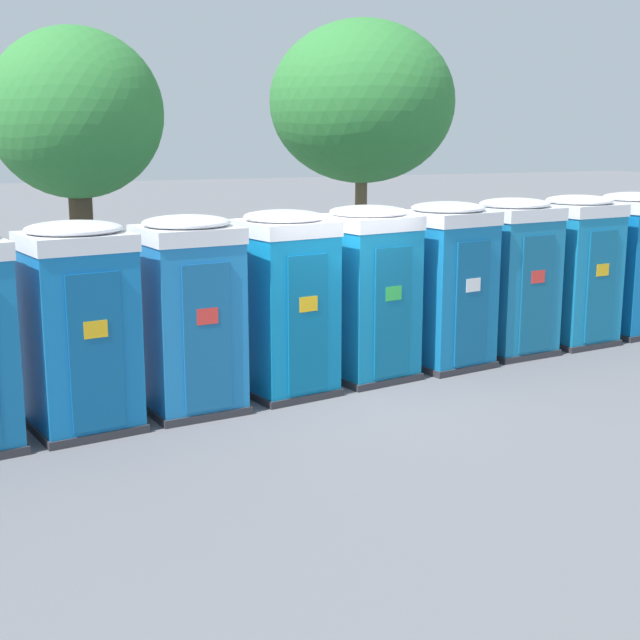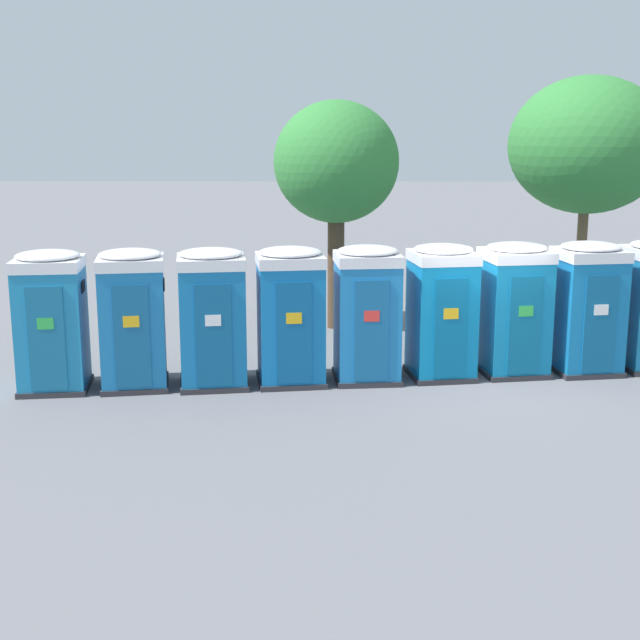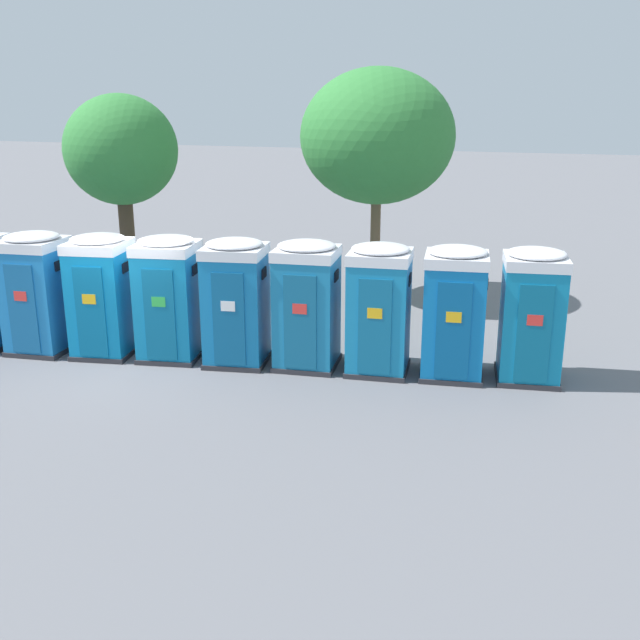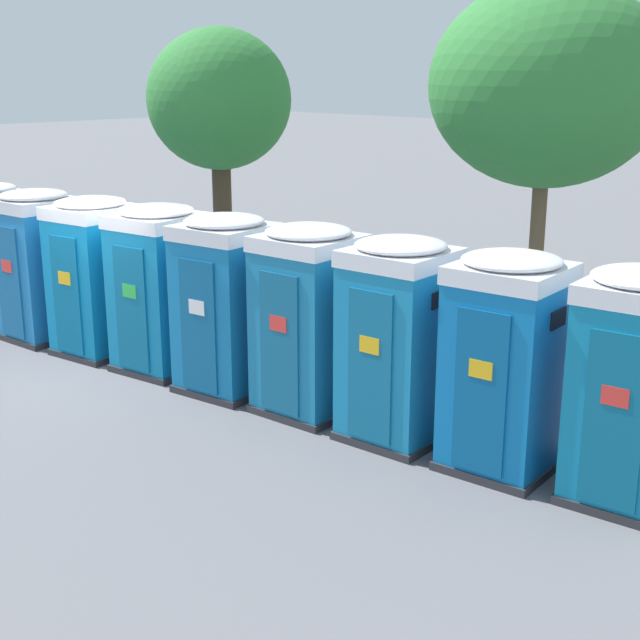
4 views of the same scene
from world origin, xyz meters
TOP-DOWN VIEW (x-y plane):
  - ground_plane at (0.00, 0.00)m, footprint 120.00×120.00m
  - portapotty_4 at (-2.17, 0.09)m, footprint 1.30×1.31m
  - portapotty_5 at (-0.76, 0.31)m, footprint 1.34×1.37m
  - portapotty_6 at (0.65, 0.55)m, footprint 1.37×1.38m
  - portapotty_7 at (2.07, 0.67)m, footprint 1.38×1.37m
  - portapotty_8 at (3.48, 0.91)m, footprint 1.32×1.31m
  - portapotty_9 at (4.91, 1.05)m, footprint 1.29×1.30m
  - portapotty_10 at (6.32, 1.24)m, footprint 1.32×1.33m
  - portapotty_11 at (7.73, 1.49)m, footprint 1.31×1.34m
  - street_tree_0 at (-2.71, 4.52)m, footprint 2.87×2.87m
  - street_tree_1 at (3.54, 6.38)m, footprint 3.90×3.90m

SIDE VIEW (x-z plane):
  - ground_plane at x=0.00m, z-range 0.00..0.00m
  - portapotty_8 at x=3.48m, z-range 0.01..2.55m
  - portapotty_7 at x=2.07m, z-range 0.01..2.55m
  - portapotty_6 at x=0.65m, z-range 0.01..2.55m
  - portapotty_4 at x=-2.17m, z-range 0.01..2.55m
  - portapotty_10 at x=6.32m, z-range 0.01..2.55m
  - portapotty_9 at x=4.91m, z-range 0.01..2.55m
  - portapotty_5 at x=-0.76m, z-range 0.01..2.55m
  - portapotty_11 at x=7.73m, z-range 0.01..2.55m
  - street_tree_0 at x=-2.71m, z-range 1.19..6.46m
  - street_tree_1 at x=3.54m, z-range 1.25..7.15m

